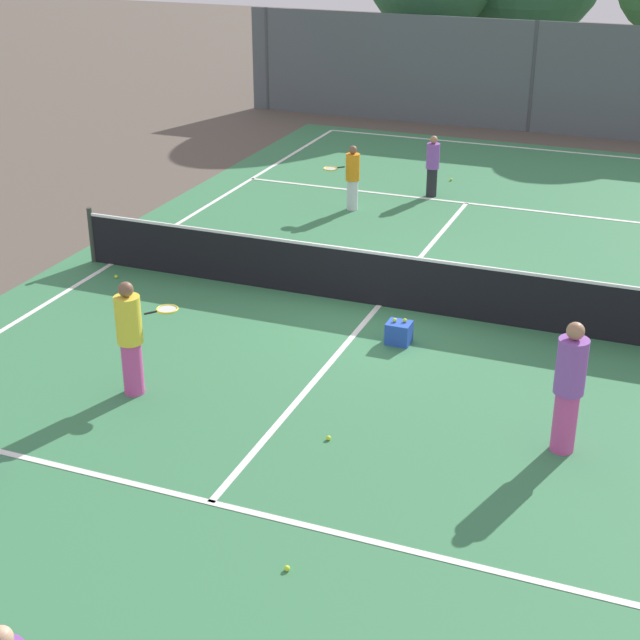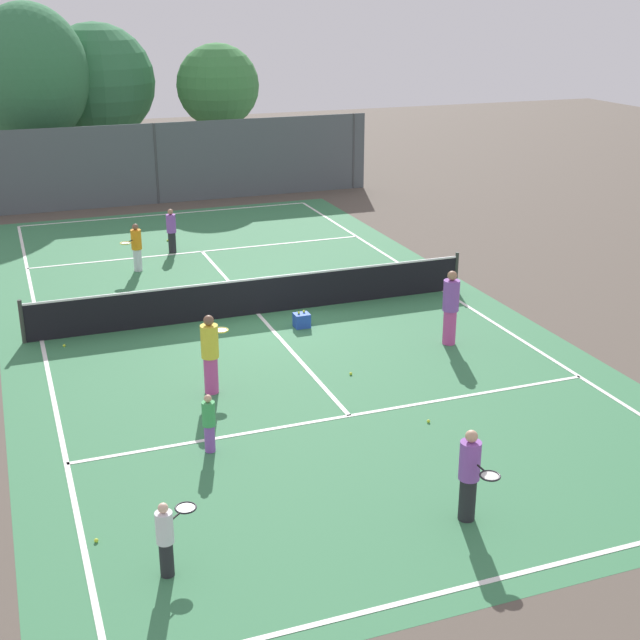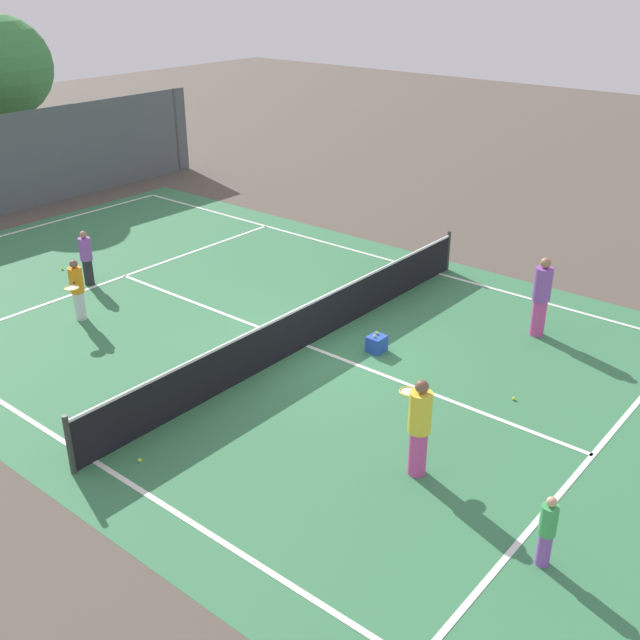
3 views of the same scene
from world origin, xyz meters
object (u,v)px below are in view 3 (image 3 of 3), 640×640
Objects in this scene: player_3 at (547,531)px; tennis_ball_0 at (514,399)px; ball_crate at (377,344)px; tennis_ball_2 at (62,269)px; player_6 at (86,257)px; player_4 at (419,426)px; tennis_ball_1 at (139,393)px; player_5 at (541,296)px; tennis_ball_3 at (140,460)px; player_0 at (77,289)px.

player_3 is 4.44m from tennis_ball_0.
tennis_ball_0 is (0.03, -3.21, -0.15)m from ball_crate.
player_6 is at bearing -94.58° from tennis_ball_2.
player_4 is 11.07m from player_6.
tennis_ball_1 is at bearing 150.51° from ball_crate.
tennis_ball_0 is 7.24m from tennis_ball_1.
tennis_ball_2 is (0.11, 1.43, -0.71)m from player_6.
player_3 is at bearing -98.21° from tennis_ball_2.
tennis_ball_2 is (1.50, 12.41, -0.87)m from player_4.
player_4 is 26.40× the size of tennis_ball_0.
tennis_ball_1 and tennis_ball_2 have the same top height.
tennis_ball_1 is at bearing 127.89° from tennis_ball_0.
player_5 reaches higher than tennis_ball_1.
tennis_ball_1 is at bearing 52.30° from tennis_ball_3.
player_6 is (2.04, 13.48, 0.15)m from player_3.
player_6 is at bearing 82.80° from player_4.
ball_crate is (3.08, 3.01, -0.72)m from player_4.
player_5 is (6.04, 0.71, 0.04)m from player_4.
player_4 is 26.40× the size of tennis_ball_3.
tennis_ball_0 is (3.11, -0.20, -0.87)m from player_4.
player_0 is at bearing 70.86° from tennis_ball_1.
ball_crate is at bearing 90.52° from tennis_ball_0.
player_3 is 17.37× the size of tennis_ball_3.
tennis_ball_1 and tennis_ball_3 have the same top height.
ball_crate is at bearing -7.13° from tennis_ball_3.
player_3 is 17.37× the size of tennis_ball_0.
player_4 reaches higher than player_3.
tennis_ball_1 is at bearing -116.49° from player_6.
player_4 is 4.37m from ball_crate.
player_3 reaches higher than ball_crate.
player_5 reaches higher than player_4.
tennis_ball_0 is at bearing -34.10° from tennis_ball_3.
player_0 reaches higher than player_6.
tennis_ball_2 is (2.84, 6.90, 0.00)m from tennis_ball_1.
player_4 is at bearing 75.41° from player_3.
tennis_ball_1 is 7.46m from tennis_ball_2.
player_5 is (6.06, -8.61, 0.18)m from player_0.
player_3 is 13.63m from player_6.
player_4 reaches higher than tennis_ball_0.
tennis_ball_1 is at bearing -112.37° from tennis_ball_2.
tennis_ball_0 is 7.02m from tennis_ball_3.
ball_crate is 6.45× the size of tennis_ball_0.
player_0 is at bearing 116.17° from ball_crate.
player_0 is 11.83m from player_3.
player_0 is 22.36× the size of tennis_ball_3.
player_6 is at bearing 49.86° from player_0.
tennis_ball_3 is at bearing -119.49° from player_6.
player_5 reaches higher than player_3.
tennis_ball_0 is at bearing -3.73° from player_4.
player_6 is 8.35m from tennis_ball_3.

